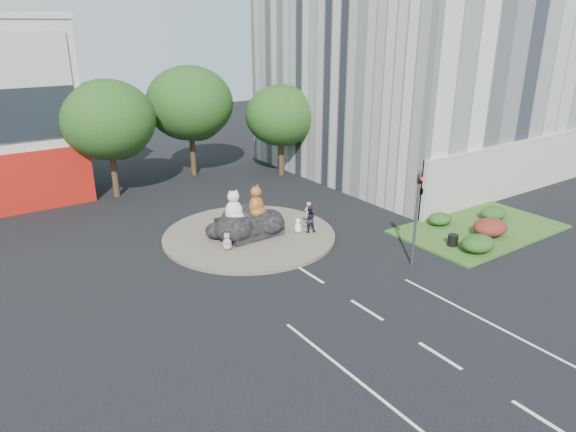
% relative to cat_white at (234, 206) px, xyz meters
% --- Properties ---
extents(ground, '(120.00, 120.00, 0.00)m').
position_rel_cat_white_xyz_m(ground, '(0.94, -10.05, -2.08)').
color(ground, black).
rests_on(ground, ground).
extents(roundabout_island, '(10.00, 10.00, 0.20)m').
position_rel_cat_white_xyz_m(roundabout_island, '(0.94, -0.05, -1.98)').
color(roundabout_island, brown).
rests_on(roundabout_island, ground).
extents(rock_plinth, '(3.20, 2.60, 0.90)m').
position_rel_cat_white_xyz_m(rock_plinth, '(0.94, -0.05, -1.43)').
color(rock_plinth, black).
rests_on(rock_plinth, roundabout_island).
extents(grass_verge, '(10.00, 6.00, 0.12)m').
position_rel_cat_white_xyz_m(grass_verge, '(12.94, -7.05, -2.02)').
color(grass_verge, '#264E1A').
rests_on(grass_verge, ground).
extents(tree_left, '(6.46, 6.46, 8.27)m').
position_rel_cat_white_xyz_m(tree_left, '(-2.99, 12.02, 3.17)').
color(tree_left, '#382314').
rests_on(tree_left, ground).
extents(tree_mid, '(6.84, 6.84, 8.76)m').
position_rel_cat_white_xyz_m(tree_mid, '(4.01, 14.02, 3.48)').
color(tree_mid, '#382314').
rests_on(tree_mid, ground).
extents(tree_right, '(5.70, 5.70, 7.30)m').
position_rel_cat_white_xyz_m(tree_right, '(10.01, 10.02, 2.55)').
color(tree_right, '#382314').
rests_on(tree_right, ground).
extents(hedge_near_green, '(2.00, 1.60, 0.90)m').
position_rel_cat_white_xyz_m(hedge_near_green, '(9.94, -9.05, -1.51)').
color(hedge_near_green, '#123B14').
rests_on(hedge_near_green, grass_verge).
extents(hedge_red, '(2.20, 1.76, 0.99)m').
position_rel_cat_white_xyz_m(hedge_red, '(12.44, -8.05, -1.47)').
color(hedge_red, '#541816').
rests_on(hedge_red, grass_verge).
extents(hedge_mid_green, '(1.80, 1.44, 0.81)m').
position_rel_cat_white_xyz_m(hedge_mid_green, '(14.94, -6.55, -1.56)').
color(hedge_mid_green, '#123B14').
rests_on(hedge_mid_green, grass_verge).
extents(hedge_back_green, '(1.60, 1.28, 0.72)m').
position_rel_cat_white_xyz_m(hedge_back_green, '(11.44, -5.25, -1.60)').
color(hedge_back_green, '#123B14').
rests_on(hedge_back_green, grass_verge).
extents(traffic_light, '(0.44, 1.24, 5.00)m').
position_rel_cat_white_xyz_m(traffic_light, '(6.03, -8.05, 1.54)').
color(traffic_light, '#595B60').
rests_on(traffic_light, ground).
extents(street_lamp, '(2.34, 0.22, 8.06)m').
position_rel_cat_white_xyz_m(street_lamp, '(13.75, -2.05, 2.47)').
color(street_lamp, '#595B60').
rests_on(street_lamp, ground).
extents(cat_white, '(1.34, 1.21, 1.96)m').
position_rel_cat_white_xyz_m(cat_white, '(0.00, 0.00, 0.00)').
color(cat_white, silver).
rests_on(cat_white, rock_plinth).
extents(cat_tabby, '(1.51, 1.45, 1.93)m').
position_rel_cat_white_xyz_m(cat_tabby, '(1.53, 0.08, -0.01)').
color(cat_tabby, '#C76D29').
rests_on(cat_tabby, rock_plinth).
extents(kitten_calico, '(0.77, 0.78, 0.98)m').
position_rel_cat_white_xyz_m(kitten_calico, '(-1.17, -1.26, -1.39)').
color(kitten_calico, beige).
rests_on(kitten_calico, roundabout_island).
extents(kitten_white, '(0.69, 0.69, 0.87)m').
position_rel_cat_white_xyz_m(kitten_white, '(3.42, -1.44, -1.44)').
color(kitten_white, white).
rests_on(kitten_white, roundabout_island).
extents(pedestrian_pink, '(0.56, 0.37, 1.49)m').
position_rel_cat_white_xyz_m(pedestrian_pink, '(4.57, -0.91, -1.13)').
color(pedestrian_pink, '#CF8693').
rests_on(pedestrian_pink, roundabout_island).
extents(pedestrian_dark, '(0.96, 0.88, 1.61)m').
position_rel_cat_white_xyz_m(pedestrian_dark, '(3.96, -1.82, -1.08)').
color(pedestrian_dark, black).
rests_on(pedestrian_dark, roundabout_island).
extents(litter_bin, '(0.76, 0.76, 0.65)m').
position_rel_cat_white_xyz_m(litter_bin, '(9.46, -7.79, -1.64)').
color(litter_bin, black).
rests_on(litter_bin, grass_verge).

